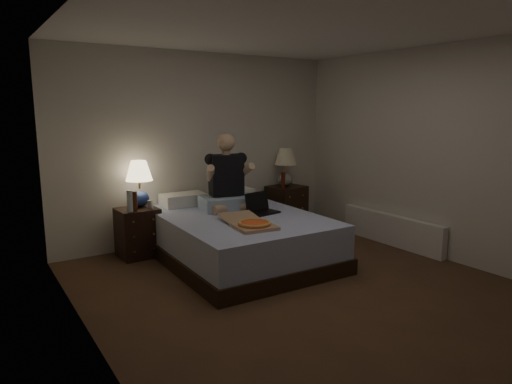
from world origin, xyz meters
TOP-DOWN VIEW (x-y plane):
  - floor at (0.00, 0.00)m, footprint 4.00×4.50m
  - ceiling at (0.00, 0.00)m, footprint 4.00×4.50m
  - wall_back at (0.00, 2.25)m, footprint 4.00×0.00m
  - wall_left at (-2.00, 0.00)m, footprint 0.00×4.50m
  - wall_right at (2.00, 0.00)m, footprint 0.00×4.50m
  - bed at (-0.07, 1.17)m, footprint 1.68×2.21m
  - nightstand_left at (-1.02, 1.94)m, footprint 0.47×0.43m
  - nightstand_right at (1.28, 2.03)m, footprint 0.55×0.51m
  - lamp_left at (-0.94, 2.03)m, footprint 0.40×0.40m
  - lamp_right at (1.27, 2.05)m, footprint 0.34×0.34m
  - water_bottle at (-1.13, 1.83)m, footprint 0.07×0.07m
  - soda_can at (-0.88, 1.85)m, footprint 0.07×0.07m
  - beer_bottle_left at (-1.08, 1.82)m, footprint 0.06×0.06m
  - beer_bottle_right at (1.12, 1.90)m, footprint 0.06×0.06m
  - person at (-0.01, 1.53)m, footprint 0.75×0.64m
  - laptop at (0.23, 1.09)m, footprint 0.38×0.33m
  - pizza_box at (-0.24, 0.57)m, footprint 0.49×0.80m
  - radiator at (1.93, 0.61)m, footprint 0.10×1.60m

SIDE VIEW (x-z plane):
  - floor at x=0.00m, z-range 0.00..0.00m
  - radiator at x=1.93m, z-range 0.00..0.40m
  - bed at x=-0.07m, z-range 0.00..0.54m
  - nightstand_left at x=-1.02m, z-range 0.00..0.59m
  - nightstand_right at x=1.28m, z-range 0.00..0.64m
  - pizza_box at x=-0.24m, z-range 0.54..0.62m
  - soda_can at x=-0.88m, z-range 0.59..0.69m
  - laptop at x=0.23m, z-range 0.54..0.78m
  - beer_bottle_left at x=-1.08m, z-range 0.59..0.82m
  - water_bottle at x=-1.13m, z-range 0.59..0.84m
  - beer_bottle_right at x=1.12m, z-range 0.64..0.87m
  - lamp_left at x=-0.94m, z-range 0.59..1.15m
  - lamp_right at x=1.27m, z-range 0.64..1.20m
  - person at x=-0.01m, z-range 0.54..1.47m
  - wall_back at x=0.00m, z-range 0.00..2.50m
  - wall_left at x=-2.00m, z-range 0.00..2.50m
  - wall_right at x=2.00m, z-range 0.00..2.50m
  - ceiling at x=0.00m, z-range 2.50..2.50m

